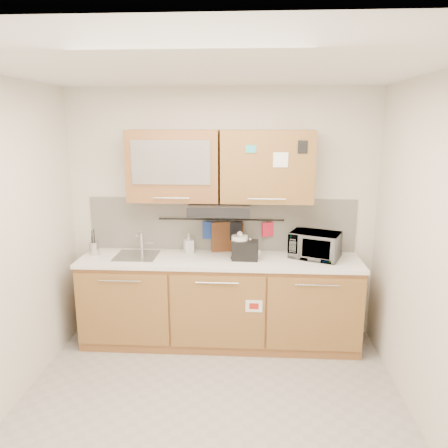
# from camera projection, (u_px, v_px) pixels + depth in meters

# --- Properties ---
(floor) EXTENTS (3.20, 3.20, 0.00)m
(floor) POSITION_uv_depth(u_px,v_px,m) (209.00, 415.00, 3.44)
(floor) COLOR #9E9993
(floor) RESTS_ON ground
(ceiling) EXTENTS (3.20, 3.20, 0.00)m
(ceiling) POSITION_uv_depth(u_px,v_px,m) (206.00, 68.00, 2.84)
(ceiling) COLOR white
(ceiling) RESTS_ON wall_back
(wall_back) EXTENTS (3.20, 0.00, 3.20)m
(wall_back) POSITION_uv_depth(u_px,v_px,m) (221.00, 215.00, 4.60)
(wall_back) COLOR silver
(wall_back) RESTS_ON ground
(wall_right) EXTENTS (0.00, 3.00, 3.00)m
(wall_right) POSITION_uv_depth(u_px,v_px,m) (435.00, 262.00, 3.05)
(wall_right) COLOR silver
(wall_right) RESTS_ON ground
(base_cabinet) EXTENTS (2.80, 0.64, 0.88)m
(base_cabinet) POSITION_uv_depth(u_px,v_px,m) (220.00, 306.00, 4.51)
(base_cabinet) COLOR #A3693A
(base_cabinet) RESTS_ON floor
(countertop) EXTENTS (2.82, 0.62, 0.04)m
(countertop) POSITION_uv_depth(u_px,v_px,m) (219.00, 260.00, 4.39)
(countertop) COLOR white
(countertop) RESTS_ON base_cabinet
(backsplash) EXTENTS (2.80, 0.02, 0.56)m
(backsplash) POSITION_uv_depth(u_px,v_px,m) (221.00, 224.00, 4.61)
(backsplash) COLOR silver
(backsplash) RESTS_ON countertop
(upper_cabinets) EXTENTS (1.82, 0.37, 0.70)m
(upper_cabinets) POSITION_uv_depth(u_px,v_px,m) (220.00, 166.00, 4.31)
(upper_cabinets) COLOR #A3693A
(upper_cabinets) RESTS_ON wall_back
(range_hood) EXTENTS (0.60, 0.46, 0.10)m
(range_hood) POSITION_uv_depth(u_px,v_px,m) (220.00, 208.00, 4.33)
(range_hood) COLOR black
(range_hood) RESTS_ON upper_cabinets
(sink) EXTENTS (0.42, 0.40, 0.26)m
(sink) POSITION_uv_depth(u_px,v_px,m) (137.00, 256.00, 4.45)
(sink) COLOR silver
(sink) RESTS_ON countertop
(utensil_rail) EXTENTS (1.30, 0.02, 0.02)m
(utensil_rail) POSITION_uv_depth(u_px,v_px,m) (221.00, 220.00, 4.56)
(utensil_rail) COLOR black
(utensil_rail) RESTS_ON backsplash
(utensil_crock) EXTENTS (0.13, 0.13, 0.27)m
(utensil_crock) POSITION_uv_depth(u_px,v_px,m) (94.00, 248.00, 4.50)
(utensil_crock) COLOR silver
(utensil_crock) RESTS_ON countertop
(kettle) EXTENTS (0.21, 0.18, 0.28)m
(kettle) POSITION_uv_depth(u_px,v_px,m) (240.00, 248.00, 4.35)
(kettle) COLOR white
(kettle) RESTS_ON countertop
(toaster) EXTENTS (0.26, 0.17, 0.20)m
(toaster) POSITION_uv_depth(u_px,v_px,m) (245.00, 250.00, 4.32)
(toaster) COLOR black
(toaster) RESTS_ON countertop
(microwave) EXTENTS (0.56, 0.48, 0.26)m
(microwave) POSITION_uv_depth(u_px,v_px,m) (315.00, 245.00, 4.38)
(microwave) COLOR #999999
(microwave) RESTS_ON countertop
(soap_bottle) EXTENTS (0.12, 0.12, 0.20)m
(soap_bottle) POSITION_uv_depth(u_px,v_px,m) (189.00, 243.00, 4.57)
(soap_bottle) COLOR #999999
(soap_bottle) RESTS_ON countertop
(cutting_board) EXTENTS (0.34, 0.10, 0.42)m
(cutting_board) POSITION_uv_depth(u_px,v_px,m) (227.00, 241.00, 4.59)
(cutting_board) COLOR brown
(cutting_board) RESTS_ON utensil_rail
(oven_mitt) EXTENTS (0.11, 0.04, 0.18)m
(oven_mitt) POSITION_uv_depth(u_px,v_px,m) (208.00, 230.00, 4.58)
(oven_mitt) COLOR navy
(oven_mitt) RESTS_ON utensil_rail
(dark_pouch) EXTENTS (0.13, 0.05, 0.20)m
(dark_pouch) POSITION_uv_depth(u_px,v_px,m) (236.00, 231.00, 4.56)
(dark_pouch) COLOR black
(dark_pouch) RESTS_ON utensil_rail
(pot_holder) EXTENTS (0.12, 0.07, 0.15)m
(pot_holder) POSITION_uv_depth(u_px,v_px,m) (268.00, 229.00, 4.54)
(pot_holder) COLOR red
(pot_holder) RESTS_ON utensil_rail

